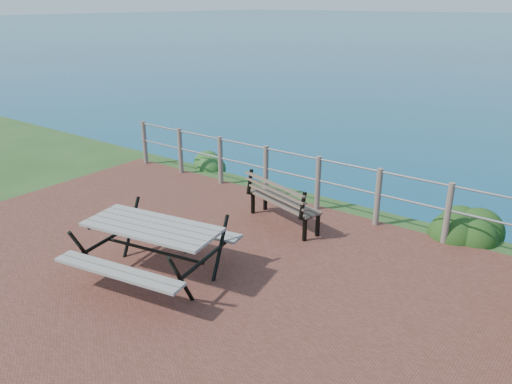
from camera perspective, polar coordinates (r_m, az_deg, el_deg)
ground at (r=6.82m, az=-7.58°, el=-10.88°), size 10.00×7.00×0.12m
safety_railing at (r=9.02m, az=7.10°, el=1.35°), size 9.40×0.10×1.00m
picnic_table at (r=6.90m, az=-11.66°, el=-6.00°), size 1.95×1.58×0.78m
park_bench at (r=8.34m, az=3.22°, el=-0.33°), size 1.53×0.78×0.84m
shrub_lip_west at (r=11.71m, az=-5.15°, el=3.10°), size 0.73×0.73×0.46m
shrub_lip_east at (r=8.88m, az=23.07°, el=-4.58°), size 0.85×0.85×0.62m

